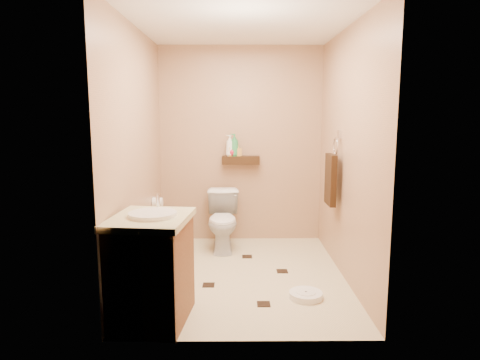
{
  "coord_description": "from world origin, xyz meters",
  "views": [
    {
      "loc": [
        -0.05,
        -4.05,
        1.59
      ],
      "look_at": [
        -0.02,
        0.25,
        0.92
      ],
      "focal_mm": 32.0,
      "sensor_mm": 36.0,
      "label": 1
    }
  ],
  "objects": [
    {
      "name": "towel_ring",
      "position": [
        0.91,
        0.25,
        0.95
      ],
      "size": [
        0.12,
        0.3,
        0.76
      ],
      "color": "silver",
      "rests_on": "wall_right"
    },
    {
      "name": "bottle_c",
      "position": [
        -0.11,
        1.17,
        1.14
      ],
      "size": [
        0.14,
        0.14,
        0.14
      ],
      "primitive_type": "imported",
      "rotation": [
        0.0,
        0.0,
        0.37
      ],
      "color": "red",
      "rests_on": "wall_shelf"
    },
    {
      "name": "bottle_d",
      "position": [
        -0.08,
        1.17,
        1.21
      ],
      "size": [
        0.13,
        0.13,
        0.27
      ],
      "primitive_type": "imported",
      "rotation": [
        0.0,
        0.0,
        4.49
      ],
      "color": "#30904E",
      "rests_on": "wall_shelf"
    },
    {
      "name": "bathroom_scale",
      "position": [
        0.55,
        -0.54,
        0.03
      ],
      "size": [
        0.29,
        0.29,
        0.06
      ],
      "rotation": [
        0.0,
        0.0,
        -0.01
      ],
      "color": "white",
      "rests_on": "ground"
    },
    {
      "name": "floor_accents",
      "position": [
        0.05,
        -0.06,
        0.0
      ],
      "size": [
        1.22,
        1.31,
        0.01
      ],
      "color": "black",
      "rests_on": "ground"
    },
    {
      "name": "toilet_brush",
      "position": [
        -0.66,
        0.76,
        0.15
      ],
      "size": [
        0.1,
        0.1,
        0.43
      ],
      "color": "#19645E",
      "rests_on": "ground"
    },
    {
      "name": "ground",
      "position": [
        0.0,
        0.0,
        0.0
      ],
      "size": [
        2.5,
        2.5,
        0.0
      ],
      "primitive_type": "plane",
      "color": "beige",
      "rests_on": "ground"
    },
    {
      "name": "wall_right",
      "position": [
        1.0,
        0.0,
        1.2
      ],
      "size": [
        0.04,
        2.5,
        2.4
      ],
      "primitive_type": "cube",
      "color": "tan",
      "rests_on": "ground"
    },
    {
      "name": "bottle_b",
      "position": [
        -0.12,
        1.17,
        1.15
      ],
      "size": [
        0.1,
        0.1,
        0.16
      ],
      "primitive_type": "imported",
      "rotation": [
        0.0,
        0.0,
        5.09
      ],
      "color": "gold",
      "rests_on": "wall_shelf"
    },
    {
      "name": "vanity",
      "position": [
        -0.7,
        -0.93,
        0.43
      ],
      "size": [
        0.63,
        0.74,
        0.96
      ],
      "rotation": [
        0.0,
        0.0,
        -0.11
      ],
      "color": "brown",
      "rests_on": "ground"
    },
    {
      "name": "wall_shelf",
      "position": [
        0.0,
        1.17,
        1.02
      ],
      "size": [
        0.46,
        0.14,
        0.1
      ],
      "primitive_type": "cube",
      "color": "#311C0D",
      "rests_on": "wall_back"
    },
    {
      "name": "wall_left",
      "position": [
        -1.0,
        0.0,
        1.2
      ],
      "size": [
        0.04,
        2.5,
        2.4
      ],
      "primitive_type": "cube",
      "color": "tan",
      "rests_on": "ground"
    },
    {
      "name": "bottle_e",
      "position": [
        -0.03,
        1.17,
        1.14
      ],
      "size": [
        0.09,
        0.09,
        0.14
      ],
      "primitive_type": "imported",
      "rotation": [
        0.0,
        0.0,
        5.34
      ],
      "color": "#E7B04D",
      "rests_on": "wall_shelf"
    },
    {
      "name": "ceiling",
      "position": [
        0.0,
        0.0,
        2.4
      ],
      "size": [
        2.0,
        2.5,
        0.02
      ],
      "primitive_type": "cube",
      "color": "white",
      "rests_on": "wall_back"
    },
    {
      "name": "bottle_a",
      "position": [
        -0.13,
        1.17,
        1.2
      ],
      "size": [
        0.12,
        0.12,
        0.26
      ],
      "primitive_type": "imported",
      "rotation": [
        0.0,
        0.0,
        4.96
      ],
      "color": "white",
      "rests_on": "wall_shelf"
    },
    {
      "name": "toilet_paper",
      "position": [
        -0.94,
        0.65,
        0.6
      ],
      "size": [
        0.12,
        0.11,
        0.12
      ],
      "color": "white",
      "rests_on": "wall_left"
    },
    {
      "name": "toilet",
      "position": [
        -0.21,
        0.83,
        0.34
      ],
      "size": [
        0.4,
        0.68,
        0.68
      ],
      "primitive_type": "imported",
      "rotation": [
        0.0,
        0.0,
        0.03
      ],
      "color": "white",
      "rests_on": "ground"
    },
    {
      "name": "wall_front",
      "position": [
        0.0,
        -1.25,
        1.2
      ],
      "size": [
        2.0,
        0.04,
        2.4
      ],
      "primitive_type": "cube",
      "color": "tan",
      "rests_on": "ground"
    },
    {
      "name": "wall_back",
      "position": [
        0.0,
        1.25,
        1.2
      ],
      "size": [
        2.0,
        0.04,
        2.4
      ],
      "primitive_type": "cube",
      "color": "tan",
      "rests_on": "ground"
    }
  ]
}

